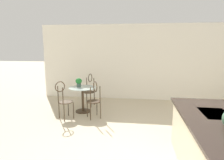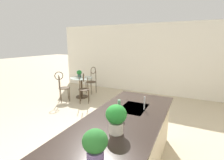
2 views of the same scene
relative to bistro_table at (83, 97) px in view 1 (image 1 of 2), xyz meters
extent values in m
cube|color=silver|center=(-1.68, 1.94, 0.90)|extent=(0.12, 7.80, 2.70)
cube|color=#B2B5BA|center=(2.33, 2.79, 0.46)|extent=(0.56, 0.40, 0.03)
cylinder|color=#3D2D1E|center=(0.00, 0.00, -0.43)|extent=(0.44, 0.44, 0.03)
cylinder|color=#3D2D1E|center=(0.00, 0.00, -0.07)|extent=(0.07, 0.07, 0.69)
cylinder|color=#B2C6C1|center=(0.00, 0.00, 0.29)|extent=(0.80, 0.80, 0.01)
cylinder|color=#3D2D1E|center=(-0.43, 0.13, -0.22)|extent=(0.03, 0.03, 0.45)
cylinder|color=#3D2D1E|center=(-0.48, -0.14, -0.22)|extent=(0.03, 0.03, 0.45)
cylinder|color=#3D2D1E|center=(-0.70, 0.19, -0.22)|extent=(0.03, 0.03, 0.45)
cylinder|color=#3D2D1E|center=(-0.76, -0.09, -0.22)|extent=(0.03, 0.03, 0.45)
cylinder|color=#3D2D1E|center=(-0.59, 0.02, 0.01)|extent=(0.44, 0.44, 0.02)
cylinder|color=#3D2D1E|center=(-0.72, 0.18, 0.23)|extent=(0.03, 0.03, 0.45)
cylinder|color=#3D2D1E|center=(-0.76, -0.08, 0.23)|extent=(0.03, 0.03, 0.45)
torus|color=#3D2D1E|center=(-0.74, 0.05, 0.45)|extent=(0.28, 0.08, 0.28)
cylinder|color=#3D2D1E|center=(0.39, 0.24, -0.22)|extent=(0.03, 0.03, 0.45)
cylinder|color=#3D2D1E|center=(0.25, 0.48, -0.22)|extent=(0.03, 0.03, 0.45)
cylinder|color=#3D2D1E|center=(0.63, 0.39, -0.22)|extent=(0.03, 0.03, 0.45)
cylinder|color=#3D2D1E|center=(0.48, 0.63, -0.22)|extent=(0.03, 0.03, 0.45)
cylinder|color=#3D2D1E|center=(0.44, 0.43, 0.01)|extent=(0.52, 0.52, 0.02)
cylinder|color=#3D2D1E|center=(0.64, 0.40, 0.23)|extent=(0.03, 0.03, 0.45)
cylinder|color=#3D2D1E|center=(0.50, 0.62, 0.23)|extent=(0.03, 0.03, 0.45)
torus|color=#3D2D1E|center=(0.57, 0.51, 0.45)|extent=(0.25, 0.17, 0.28)
cylinder|color=#3D2D1E|center=(0.39, -0.31, -0.22)|extent=(0.03, 0.03, 0.45)
cylinder|color=#3D2D1E|center=(0.57, -0.09, -0.22)|extent=(0.03, 0.03, 0.45)
cylinder|color=#3D2D1E|center=(0.61, -0.49, -0.22)|extent=(0.03, 0.03, 0.45)
cylinder|color=#3D2D1E|center=(0.79, -0.27, -0.22)|extent=(0.03, 0.03, 0.45)
cylinder|color=#3D2D1E|center=(0.59, -0.29, 0.01)|extent=(0.54, 0.54, 0.02)
cylinder|color=#3D2D1E|center=(0.62, -0.49, 0.23)|extent=(0.03, 0.03, 0.45)
cylinder|color=#3D2D1E|center=(0.79, -0.29, 0.23)|extent=(0.03, 0.03, 0.45)
torus|color=#3D2D1E|center=(0.70, -0.39, 0.45)|extent=(0.23, 0.20, 0.28)
cylinder|color=#385147|center=(-0.06, -0.13, 0.34)|extent=(0.13, 0.13, 0.10)
ellipsoid|color=#1F6B2A|center=(-0.06, -0.13, 0.47)|extent=(0.18, 0.18, 0.17)
camera|label=1|loc=(5.35, 1.60, 1.50)|focal=30.94mm
camera|label=2|loc=(4.85, 3.63, 1.53)|focal=26.89mm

